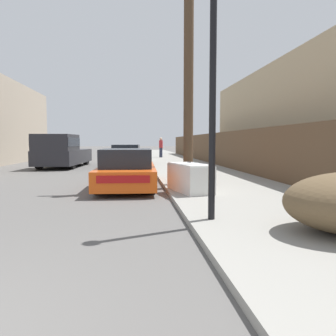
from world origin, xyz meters
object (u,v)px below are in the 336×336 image
at_px(parked_sports_car_red, 127,170).
at_px(pickup_truck, 61,151).
at_px(car_parked_mid, 127,156).
at_px(pedestrian, 161,147).
at_px(utility_pole, 189,60).
at_px(street_lamp, 213,82).
at_px(discarded_fridge, 190,178).

relative_size(parked_sports_car_red, pickup_truck, 0.81).
xyz_separation_m(car_parked_mid, pedestrian, (2.85, 8.48, 0.41)).
distance_m(utility_pole, street_lamp, 5.32).
height_order(car_parked_mid, street_lamp, street_lamp).
bearing_deg(street_lamp, utility_pole, 85.27).
height_order(discarded_fridge, street_lamp, street_lamp).
height_order(parked_sports_car_red, utility_pole, utility_pole).
xyz_separation_m(pickup_truck, street_lamp, (5.57, -13.87, 1.59)).
height_order(discarded_fridge, pickup_truck, pickup_truck).
bearing_deg(parked_sports_car_red, discarded_fridge, -43.07).
bearing_deg(pedestrian, discarded_fridge, -92.41).
relative_size(discarded_fridge, car_parked_mid, 0.42).
distance_m(parked_sports_car_red, street_lamp, 5.65).
distance_m(discarded_fridge, parked_sports_car_red, 2.49).
height_order(parked_sports_car_red, street_lamp, street_lamp).
bearing_deg(parked_sports_car_red, car_parked_mid, 92.86).
height_order(utility_pole, pedestrian, utility_pole).
height_order(discarded_fridge, car_parked_mid, car_parked_mid).
xyz_separation_m(car_parked_mid, street_lamp, (1.82, -14.95, 1.92)).
bearing_deg(discarded_fridge, parked_sports_car_red, 122.11).
height_order(discarded_fridge, parked_sports_car_red, parked_sports_car_red).
bearing_deg(street_lamp, pickup_truck, 111.87).
bearing_deg(pickup_truck, car_parked_mid, -159.47).
height_order(utility_pole, street_lamp, utility_pole).
bearing_deg(discarded_fridge, street_lamp, -106.36).
distance_m(street_lamp, pedestrian, 23.50).
bearing_deg(parked_sports_car_red, utility_pole, 1.53).
bearing_deg(pickup_truck, street_lamp, 116.23).
xyz_separation_m(discarded_fridge, car_parked_mid, (-2.00, 11.65, 0.12)).
xyz_separation_m(parked_sports_car_red, pedestrian, (2.62, 18.37, 0.45)).
bearing_deg(pickup_truck, parked_sports_car_red, 118.61).
height_order(car_parked_mid, pickup_truck, pickup_truck).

